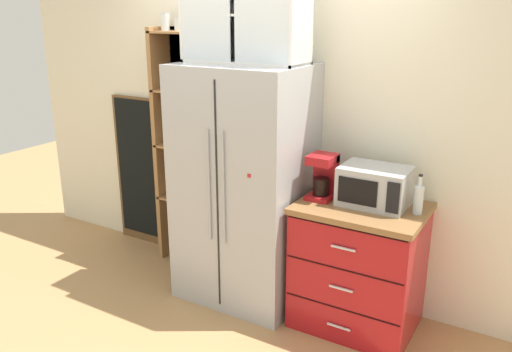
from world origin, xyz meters
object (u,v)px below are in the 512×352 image
(chalkboard_menu, at_px, (142,172))
(coffee_maker, at_px, (323,176))
(microwave, at_px, (375,186))
(bottle_clear, at_px, (419,197))
(mug_navy, at_px, (364,198))
(mug_cream, at_px, (360,202))
(refrigerator, at_px, (244,185))

(chalkboard_menu, bearing_deg, coffee_maker, -8.23)
(microwave, height_order, bottle_clear, bottle_clear)
(mug_navy, bearing_deg, microwave, 24.57)
(coffee_maker, height_order, bottle_clear, coffee_maker)
(bottle_clear, relative_size, chalkboard_menu, 0.19)
(mug_navy, bearing_deg, bottle_clear, 1.88)
(chalkboard_menu, bearing_deg, mug_cream, -8.82)
(bottle_clear, bearing_deg, refrigerator, -176.58)
(microwave, bearing_deg, refrigerator, -174.71)
(refrigerator, xyz_separation_m, mug_navy, (0.90, 0.06, 0.05))
(microwave, relative_size, chalkboard_menu, 0.32)
(refrigerator, bearing_deg, chalkboard_menu, 166.15)
(mug_navy, height_order, bottle_clear, bottle_clear)
(mug_navy, relative_size, bottle_clear, 0.47)
(refrigerator, xyz_separation_m, microwave, (0.96, 0.09, 0.13))
(refrigerator, bearing_deg, mug_cream, -1.23)
(mug_cream, relative_size, bottle_clear, 0.42)
(microwave, bearing_deg, mug_navy, -155.43)
(refrigerator, height_order, chalkboard_menu, refrigerator)
(microwave, bearing_deg, coffee_maker, -173.12)
(microwave, distance_m, bottle_clear, 0.29)
(chalkboard_menu, bearing_deg, bottle_clear, -5.58)
(mug_navy, distance_m, chalkboard_menu, 2.25)
(refrigerator, distance_m, bottle_clear, 1.26)
(mug_cream, xyz_separation_m, bottle_clear, (0.35, 0.09, 0.07))
(refrigerator, distance_m, microwave, 0.97)
(refrigerator, height_order, coffee_maker, refrigerator)
(coffee_maker, bearing_deg, mug_navy, 3.23)
(microwave, relative_size, bottle_clear, 1.68)
(microwave, relative_size, mug_cream, 4.00)
(coffee_maker, bearing_deg, chalkboard_menu, 171.77)
(mug_cream, distance_m, chalkboard_menu, 2.26)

